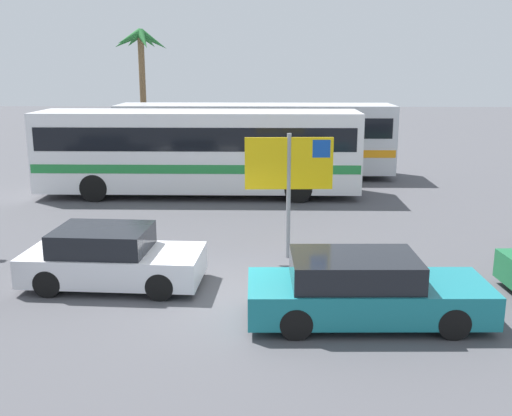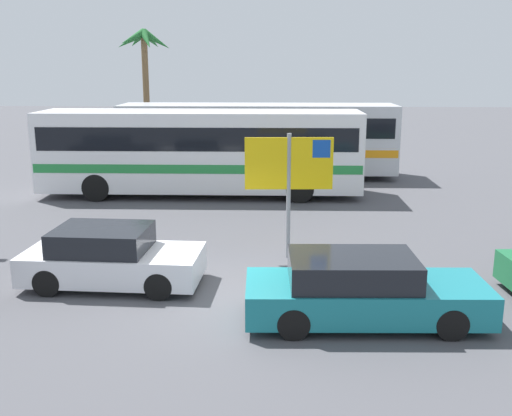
{
  "view_description": "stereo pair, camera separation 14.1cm",
  "coord_description": "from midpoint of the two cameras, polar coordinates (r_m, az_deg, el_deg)",
  "views": [
    {
      "loc": [
        0.67,
        -12.02,
        4.83
      ],
      "look_at": [
        0.35,
        2.64,
        1.3
      ],
      "focal_mm": 41.7,
      "sensor_mm": 36.0,
      "label": 1
    },
    {
      "loc": [
        0.81,
        -12.01,
        4.83
      ],
      "look_at": [
        0.35,
        2.64,
        1.3
      ],
      "focal_mm": 41.7,
      "sensor_mm": 36.0,
      "label": 2
    }
  ],
  "objects": [
    {
      "name": "palm_tree_seaside",
      "position": [
        31.86,
        -11.16,
        14.14
      ],
      "size": [
        2.86,
        2.82,
        6.64
      ],
      "color": "brown",
      "rests_on": "ground"
    },
    {
      "name": "car_teal",
      "position": [
        11.65,
        9.96,
        -7.77
      ],
      "size": [
        4.63,
        1.83,
        1.32
      ],
      "rotation": [
        0.0,
        0.0,
        0.03
      ],
      "color": "#19757F",
      "rests_on": "ground"
    },
    {
      "name": "ferry_sign",
      "position": [
        14.86,
        3.08,
        3.82
      ],
      "size": [
        2.2,
        0.16,
        3.2
      ],
      "rotation": [
        0.0,
        0.0,
        0.04
      ],
      "color": "gray",
      "rests_on": "ground"
    },
    {
      "name": "bus_front_coach",
      "position": [
        22.52,
        -5.69,
        5.7
      ],
      "size": [
        11.93,
        2.66,
        3.17
      ],
      "color": "white",
      "rests_on": "ground"
    },
    {
      "name": "car_white",
      "position": [
        13.71,
        -14.01,
        -4.69
      ],
      "size": [
        4.01,
        1.96,
        1.32
      ],
      "rotation": [
        0.0,
        0.0,
        -0.05
      ],
      "color": "silver",
      "rests_on": "ground"
    },
    {
      "name": "ground",
      "position": [
        12.97,
        -2.14,
        -8.33
      ],
      "size": [
        120.0,
        120.0,
        0.0
      ],
      "primitive_type": "plane",
      "color": "#4C4C51"
    },
    {
      "name": "bus_rear_coach",
      "position": [
        26.26,
        -0.22,
        6.88
      ],
      "size": [
        11.93,
        2.66,
        3.17
      ],
      "color": "silver",
      "rests_on": "ground"
    }
  ]
}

